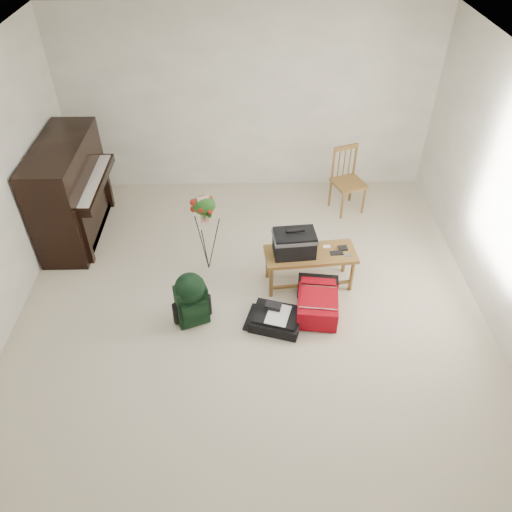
{
  "coord_description": "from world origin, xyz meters",
  "views": [
    {
      "loc": [
        -0.02,
        -3.63,
        3.95
      ],
      "look_at": [
        0.06,
        0.35,
        0.6
      ],
      "focal_mm": 35.0,
      "sensor_mm": 36.0,
      "label": 1
    }
  ],
  "objects_px": {
    "black_duffel": "(276,318)",
    "red_suitcase": "(317,299)",
    "piano": "(71,193)",
    "dining_chair": "(348,181)",
    "bench": "(299,246)",
    "flower_stand": "(206,234)",
    "green_backpack": "(191,297)"
  },
  "relations": [
    {
      "from": "dining_chair",
      "to": "bench",
      "type": "bearing_deg",
      "value": -138.9
    },
    {
      "from": "piano",
      "to": "bench",
      "type": "xyz_separation_m",
      "value": [
        2.73,
        -1.03,
        -0.05
      ]
    },
    {
      "from": "piano",
      "to": "green_backpack",
      "type": "distance_m",
      "value": 2.26
    },
    {
      "from": "dining_chair",
      "to": "flower_stand",
      "type": "xyz_separation_m",
      "value": [
        -1.82,
        -1.23,
        0.08
      ]
    },
    {
      "from": "red_suitcase",
      "to": "black_duffel",
      "type": "distance_m",
      "value": 0.5
    },
    {
      "from": "black_duffel",
      "to": "piano",
      "type": "bearing_deg",
      "value": 162.89
    },
    {
      "from": "dining_chair",
      "to": "flower_stand",
      "type": "distance_m",
      "value": 2.2
    },
    {
      "from": "bench",
      "to": "dining_chair",
      "type": "distance_m",
      "value": 1.71
    },
    {
      "from": "dining_chair",
      "to": "flower_stand",
      "type": "relative_size",
      "value": 0.85
    },
    {
      "from": "black_duffel",
      "to": "flower_stand",
      "type": "distance_m",
      "value": 1.26
    },
    {
      "from": "bench",
      "to": "red_suitcase",
      "type": "xyz_separation_m",
      "value": [
        0.18,
        -0.41,
        -0.4
      ]
    },
    {
      "from": "piano",
      "to": "dining_chair",
      "type": "height_order",
      "value": "piano"
    },
    {
      "from": "dining_chair",
      "to": "flower_stand",
      "type": "bearing_deg",
      "value": -167.23
    },
    {
      "from": "dining_chair",
      "to": "green_backpack",
      "type": "xyz_separation_m",
      "value": [
        -1.94,
        -2.08,
        -0.08
      ]
    },
    {
      "from": "piano",
      "to": "flower_stand",
      "type": "distance_m",
      "value": 1.85
    },
    {
      "from": "black_duffel",
      "to": "red_suitcase",
      "type": "bearing_deg",
      "value": 42.48
    },
    {
      "from": "bench",
      "to": "red_suitcase",
      "type": "relative_size",
      "value": 1.54
    },
    {
      "from": "black_duffel",
      "to": "flower_stand",
      "type": "bearing_deg",
      "value": 146.78
    },
    {
      "from": "bench",
      "to": "red_suitcase",
      "type": "distance_m",
      "value": 0.6
    },
    {
      "from": "piano",
      "to": "red_suitcase",
      "type": "relative_size",
      "value": 2.22
    },
    {
      "from": "piano",
      "to": "bench",
      "type": "bearing_deg",
      "value": -20.64
    },
    {
      "from": "piano",
      "to": "green_backpack",
      "type": "relative_size",
      "value": 2.36
    },
    {
      "from": "piano",
      "to": "green_backpack",
      "type": "xyz_separation_m",
      "value": [
        1.58,
        -1.6,
        -0.25
      ]
    },
    {
      "from": "piano",
      "to": "dining_chair",
      "type": "distance_m",
      "value": 3.55
    },
    {
      "from": "bench",
      "to": "green_backpack",
      "type": "distance_m",
      "value": 1.3
    },
    {
      "from": "green_backpack",
      "to": "flower_stand",
      "type": "bearing_deg",
      "value": 61.04
    },
    {
      "from": "dining_chair",
      "to": "black_duffel",
      "type": "distance_m",
      "value": 2.41
    },
    {
      "from": "bench",
      "to": "black_duffel",
      "type": "height_order",
      "value": "bench"
    },
    {
      "from": "bench",
      "to": "black_duffel",
      "type": "xyz_separation_m",
      "value": [
        -0.27,
        -0.63,
        -0.47
      ]
    },
    {
      "from": "bench",
      "to": "dining_chair",
      "type": "relative_size",
      "value": 1.17
    },
    {
      "from": "dining_chair",
      "to": "red_suitcase",
      "type": "bearing_deg",
      "value": -129.01
    },
    {
      "from": "red_suitcase",
      "to": "black_duffel",
      "type": "relative_size",
      "value": 1.11
    }
  ]
}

